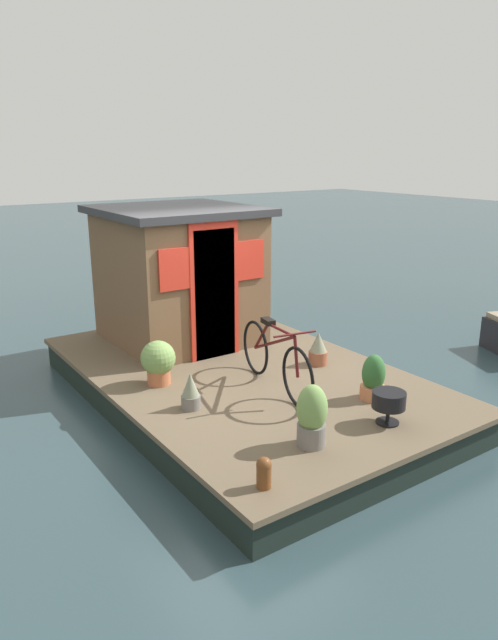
{
  "coord_description": "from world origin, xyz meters",
  "views": [
    {
      "loc": [
        -5.69,
        3.8,
        3.04
      ],
      "look_at": [
        -0.2,
        0.0,
        1.09
      ],
      "focal_mm": 32.7,
      "sensor_mm": 36.0,
      "label": 1
    }
  ],
  "objects_px": {
    "potted_plant_thyme": "(373,379)",
    "potted_plant_rosemary": "(158,361)",
    "potted_plant_geranium": "(191,392)",
    "potted_plant_succulent": "(318,349)",
    "bicycle": "(275,358)",
    "houseboat_cabin": "(179,274)",
    "mooring_bollard": "(264,471)",
    "charcoal_grill": "(389,401)",
    "potted_plant_ivy": "(312,416)"
  },
  "relations": [
    {
      "from": "houseboat_cabin",
      "to": "charcoal_grill",
      "type": "distance_m",
      "value": 3.72
    },
    {
      "from": "houseboat_cabin",
      "to": "bicycle",
      "type": "distance_m",
      "value": 2.35
    },
    {
      "from": "bicycle",
      "to": "mooring_bollard",
      "type": "xyz_separation_m",
      "value": [
        -1.59,
        1.31,
        -0.23
      ]
    },
    {
      "from": "bicycle",
      "to": "mooring_bollard",
      "type": "distance_m",
      "value": 2.07
    },
    {
      "from": "houseboat_cabin",
      "to": "potted_plant_rosemary",
      "type": "relative_size",
      "value": 4.0
    },
    {
      "from": "potted_plant_succulent",
      "to": "bicycle",
      "type": "bearing_deg",
      "value": 108.99
    },
    {
      "from": "houseboat_cabin",
      "to": "bicycle",
      "type": "xyz_separation_m",
      "value": [
        -2.27,
        0.0,
        -0.59
      ]
    },
    {
      "from": "potted_plant_rosemary",
      "to": "potted_plant_ivy",
      "type": "height_order",
      "value": "potted_plant_ivy"
    },
    {
      "from": "potted_plant_geranium",
      "to": "charcoal_grill",
      "type": "relative_size",
      "value": 1.19
    },
    {
      "from": "houseboat_cabin",
      "to": "potted_plant_ivy",
      "type": "xyz_separation_m",
      "value": [
        -3.54,
        0.53,
        -0.67
      ]
    },
    {
      "from": "potted_plant_succulent",
      "to": "potted_plant_thyme",
      "type": "bearing_deg",
      "value": 169.56
    },
    {
      "from": "bicycle",
      "to": "potted_plant_ivy",
      "type": "height_order",
      "value": "bicycle"
    },
    {
      "from": "potted_plant_geranium",
      "to": "potted_plant_succulent",
      "type": "height_order",
      "value": "potted_plant_succulent"
    },
    {
      "from": "potted_plant_thyme",
      "to": "potted_plant_rosemary",
      "type": "distance_m",
      "value": 2.47
    },
    {
      "from": "houseboat_cabin",
      "to": "bicycle",
      "type": "bearing_deg",
      "value": 179.97
    },
    {
      "from": "potted_plant_geranium",
      "to": "potted_plant_succulent",
      "type": "relative_size",
      "value": 0.94
    },
    {
      "from": "potted_plant_succulent",
      "to": "potted_plant_geranium",
      "type": "bearing_deg",
      "value": 96.86
    },
    {
      "from": "potted_plant_succulent",
      "to": "potted_plant_ivy",
      "type": "relative_size",
      "value": 0.71
    },
    {
      "from": "potted_plant_rosemary",
      "to": "potted_plant_ivy",
      "type": "xyz_separation_m",
      "value": [
        -2.16,
        -0.5,
        0.01
      ]
    },
    {
      "from": "houseboat_cabin",
      "to": "potted_plant_ivy",
      "type": "relative_size",
      "value": 3.49
    },
    {
      "from": "bicycle",
      "to": "potted_plant_geranium",
      "type": "bearing_deg",
      "value": 85.53
    },
    {
      "from": "potted_plant_rosemary",
      "to": "potted_plant_succulent",
      "type": "bearing_deg",
      "value": -106.14
    },
    {
      "from": "potted_plant_succulent",
      "to": "charcoal_grill",
      "type": "bearing_deg",
      "value": 162.23
    },
    {
      "from": "bicycle",
      "to": "potted_plant_succulent",
      "type": "distance_m",
      "value": 1.01
    },
    {
      "from": "bicycle",
      "to": "potted_plant_geranium",
      "type": "relative_size",
      "value": 4.24
    },
    {
      "from": "houseboat_cabin",
      "to": "potted_plant_thyme",
      "type": "distance_m",
      "value": 3.27
    },
    {
      "from": "potted_plant_geranium",
      "to": "potted_plant_ivy",
      "type": "height_order",
      "value": "potted_plant_ivy"
    },
    {
      "from": "potted_plant_rosemary",
      "to": "charcoal_grill",
      "type": "height_order",
      "value": "potted_plant_rosemary"
    },
    {
      "from": "potted_plant_thyme",
      "to": "mooring_bollard",
      "type": "xyz_separation_m",
      "value": [
        -0.75,
        2.04,
        -0.09
      ]
    },
    {
      "from": "houseboat_cabin",
      "to": "charcoal_grill",
      "type": "bearing_deg",
      "value": -173.73
    },
    {
      "from": "potted_plant_thyme",
      "to": "potted_plant_rosemary",
      "type": "bearing_deg",
      "value": 45.49
    },
    {
      "from": "houseboat_cabin",
      "to": "potted_plant_succulent",
      "type": "height_order",
      "value": "houseboat_cabin"
    },
    {
      "from": "houseboat_cabin",
      "to": "potted_plant_rosemary",
      "type": "bearing_deg",
      "value": 143.1
    },
    {
      "from": "potted_plant_geranium",
      "to": "mooring_bollard",
      "type": "height_order",
      "value": "potted_plant_geranium"
    },
    {
      "from": "bicycle",
      "to": "potted_plant_rosemary",
      "type": "height_order",
      "value": "bicycle"
    },
    {
      "from": "potted_plant_rosemary",
      "to": "charcoal_grill",
      "type": "bearing_deg",
      "value": -147.48
    },
    {
      "from": "houseboat_cabin",
      "to": "mooring_bollard",
      "type": "xyz_separation_m",
      "value": [
        -3.86,
        1.31,
        -0.82
      ]
    },
    {
      "from": "potted_plant_ivy",
      "to": "charcoal_grill",
      "type": "distance_m",
      "value": 0.94
    },
    {
      "from": "mooring_bollard",
      "to": "charcoal_grill",
      "type": "bearing_deg",
      "value": -82.29
    },
    {
      "from": "potted_plant_succulent",
      "to": "potted_plant_rosemary",
      "type": "height_order",
      "value": "potted_plant_rosemary"
    },
    {
      "from": "potted_plant_rosemary",
      "to": "potted_plant_geranium",
      "type": "bearing_deg",
      "value": 178.35
    },
    {
      "from": "potted_plant_thyme",
      "to": "potted_plant_ivy",
      "type": "height_order",
      "value": "potted_plant_ivy"
    },
    {
      "from": "potted_plant_succulent",
      "to": "potted_plant_ivy",
      "type": "bearing_deg",
      "value": 137.19
    },
    {
      "from": "potted_plant_thyme",
      "to": "potted_plant_geranium",
      "type": "relative_size",
      "value": 1.27
    },
    {
      "from": "charcoal_grill",
      "to": "potted_plant_rosemary",
      "type": "bearing_deg",
      "value": 32.52
    },
    {
      "from": "potted_plant_rosemary",
      "to": "mooring_bollard",
      "type": "distance_m",
      "value": 2.5
    },
    {
      "from": "bicycle",
      "to": "potted_plant_ivy",
      "type": "distance_m",
      "value": 1.37
    },
    {
      "from": "potted_plant_ivy",
      "to": "mooring_bollard",
      "type": "bearing_deg",
      "value": 112.54
    },
    {
      "from": "potted_plant_rosemary",
      "to": "mooring_bollard",
      "type": "relative_size",
      "value": 1.94
    },
    {
      "from": "potted_plant_succulent",
      "to": "potted_plant_rosemary",
      "type": "distance_m",
      "value": 2.06
    }
  ]
}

